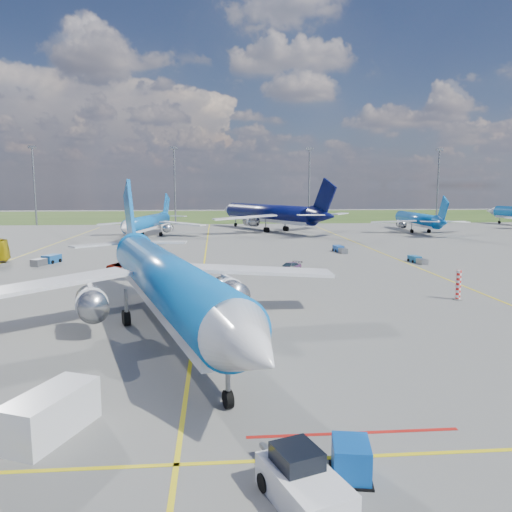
{
  "coord_description": "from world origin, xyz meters",
  "views": [
    {
      "loc": [
        1.71,
        -39.32,
        11.4
      ],
      "look_at": [
        5.99,
        12.85,
        4.0
      ],
      "focal_mm": 35.0,
      "sensor_mm": 36.0,
      "label": 1
    }
  ],
  "objects": [
    {
      "name": "service_car_c",
      "position": [
        11.55,
        25.91,
        0.61
      ],
      "size": [
        4.13,
        4.24,
        1.22
      ],
      "primitive_type": "imported",
      "rotation": [
        0.0,
        0.0,
        -0.75
      ],
      "color": "#999999",
      "rests_on": "ground"
    },
    {
      "name": "baggage_tug_w",
      "position": [
        31.65,
        31.84,
        0.45
      ],
      "size": [
        1.57,
        4.36,
        0.96
      ],
      "rotation": [
        0.0,
        0.0,
        0.11
      ],
      "color": "#17568A",
      "rests_on": "ground"
    },
    {
      "name": "ground",
      "position": [
        0.0,
        0.0,
        0.0
      ],
      "size": [
        400.0,
        400.0,
        0.0
      ],
      "primitive_type": "plane",
      "color": "#565654",
      "rests_on": "ground"
    },
    {
      "name": "main_airliner",
      "position": [
        -2.17,
        -0.57,
        0.0
      ],
      "size": [
        45.99,
        53.02,
        11.76
      ],
      "primitive_type": null,
      "rotation": [
        0.0,
        0.0,
        0.3
      ],
      "color": "#0C5BAC",
      "rests_on": "ground"
    },
    {
      "name": "bg_jet_ne",
      "position": [
        51.63,
        80.33,
        0.0
      ],
      "size": [
        27.12,
        35.0,
        8.96
      ],
      "primitive_type": null,
      "rotation": [
        0.0,
        0.0,
        3.11
      ],
      "color": "#0C5BAC",
      "rests_on": "ground"
    },
    {
      "name": "grass_strip",
      "position": [
        0.0,
        150.0,
        0.0
      ],
      "size": [
        400.0,
        80.0,
        0.01
      ],
      "primitive_type": "cube",
      "color": "#2D4719",
      "rests_on": "ground"
    },
    {
      "name": "baggage_tug_e",
      "position": [
        23.15,
        44.62,
        0.49
      ],
      "size": [
        1.63,
        4.73,
        1.04
      ],
      "rotation": [
        0.0,
        0.0,
        0.09
      ],
      "color": "#1A4A9C",
      "rests_on": "ground"
    },
    {
      "name": "service_car_b",
      "position": [
        -10.33,
        26.96,
        0.66
      ],
      "size": [
        5.23,
        4.27,
        1.32
      ],
      "primitive_type": "imported",
      "rotation": [
        0.0,
        0.0,
        1.05
      ],
      "color": "#999999",
      "rests_on": "ground"
    },
    {
      "name": "taxiway_lines",
      "position": [
        0.17,
        27.7,
        0.01
      ],
      "size": [
        60.25,
        160.0,
        0.02
      ],
      "color": "gold",
      "rests_on": "ground"
    },
    {
      "name": "pushback_tug",
      "position": [
        4.75,
        -22.85,
        0.76
      ],
      "size": [
        3.3,
        5.65,
        1.89
      ],
      "rotation": [
        0.0,
        0.0,
        0.34
      ],
      "color": "silver",
      "rests_on": "ground"
    },
    {
      "name": "service_van",
      "position": [
        -5.92,
        -16.98,
        1.03
      ],
      "size": [
        3.72,
        5.13,
        2.07
      ],
      "primitive_type": "cube",
      "rotation": [
        0.0,
        0.0,
        -0.4
      ],
      "color": "silver",
      "rests_on": "ground"
    },
    {
      "name": "floodlight_masts",
      "position": [
        10.0,
        110.0,
        12.56
      ],
      "size": [
        202.2,
        0.5,
        22.7
      ],
      "color": "slate",
      "rests_on": "ground"
    },
    {
      "name": "bg_jet_nnw",
      "position": [
        -13.24,
        73.35,
        0.0
      ],
      "size": [
        32.74,
        39.47,
        9.22
      ],
      "primitive_type": null,
      "rotation": [
        0.0,
        0.0,
        -0.18
      ],
      "color": "#0C5BAC",
      "rests_on": "ground"
    },
    {
      "name": "uld_container",
      "position": [
        6.94,
        -21.39,
        0.72
      ],
      "size": [
        1.72,
        2.01,
        1.43
      ],
      "primitive_type": "cube",
      "rotation": [
        0.0,
        0.0,
        -0.17
      ],
      "color": "#0B479F",
      "rests_on": "ground"
    },
    {
      "name": "bg_jet_n",
      "position": [
        15.32,
        86.62,
        0.0
      ],
      "size": [
        55.86,
        60.28,
        12.68
      ],
      "primitive_type": null,
      "rotation": [
        0.0,
        0.0,
        3.65
      ],
      "color": "#070B3A",
      "rests_on": "ground"
    },
    {
      "name": "baggage_tug_c",
      "position": [
        -22.98,
        35.38,
        0.56
      ],
      "size": [
        3.12,
        5.52,
        1.2
      ],
      "rotation": [
        0.0,
        0.0,
        -0.34
      ],
      "color": "navy",
      "rests_on": "ground"
    },
    {
      "name": "warning_post",
      "position": [
        26.0,
        8.0,
        1.5
      ],
      "size": [
        0.5,
        0.5,
        3.0
      ],
      "primitive_type": "cylinder",
      "color": "red",
      "rests_on": "ground"
    }
  ]
}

